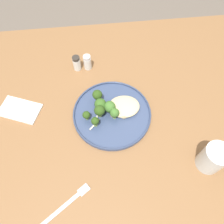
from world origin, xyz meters
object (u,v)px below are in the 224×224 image
(seared_scallop_front_small, at_px, (124,115))
(broccoli_floret_front_edge, at_px, (100,104))
(seared_scallop_tiny_bay, at_px, (131,103))
(broccoli_floret_tall_stalk, at_px, (115,113))
(seared_scallop_on_noodles, at_px, (126,107))
(broccoli_floret_rear_charred, at_px, (95,121))
(water_glass, at_px, (212,159))
(salt_shaker, at_px, (87,62))
(broccoli_floret_beside_noodles, at_px, (110,107))
(pepper_shaker, at_px, (77,63))
(dinner_fork, at_px, (66,205))
(seared_scallop_half_hidden, at_px, (113,114))
(folded_napkin, at_px, (20,110))
(broccoli_floret_left_leaning, at_px, (86,115))
(broccoli_floret_near_rim, at_px, (100,111))
(broccoli_floret_right_tilted, at_px, (97,95))
(dinner_plate, at_px, (112,114))

(seared_scallop_front_small, bearing_deg, broccoli_floret_front_edge, -25.82)
(seared_scallop_tiny_bay, relative_size, broccoli_floret_tall_stalk, 0.50)
(seared_scallop_on_noodles, distance_m, broccoli_floret_rear_charred, 0.13)
(water_glass, distance_m, salt_shaker, 0.59)
(broccoli_floret_beside_noodles, distance_m, pepper_shaker, 0.26)
(seared_scallop_front_small, bearing_deg, salt_shaker, -65.46)
(dinner_fork, bearing_deg, seared_scallop_front_small, -127.38)
(seared_scallop_on_noodles, relative_size, dinner_fork, 0.15)
(broccoli_floret_front_edge, distance_m, dinner_fork, 0.35)
(seared_scallop_half_hidden, relative_size, broccoli_floret_rear_charred, 0.48)
(broccoli_floret_tall_stalk, xyz_separation_m, folded_napkin, (0.35, -0.07, -0.04))
(seared_scallop_front_small, bearing_deg, folded_napkin, -10.77)
(seared_scallop_front_small, bearing_deg, seared_scallop_on_noodles, -112.64)
(seared_scallop_front_small, xyz_separation_m, broccoli_floret_tall_stalk, (0.03, 0.00, 0.02))
(broccoli_floret_beside_noodles, relative_size, salt_shaker, 0.80)
(salt_shaker, bearing_deg, seared_scallop_front_small, 114.54)
(broccoli_floret_front_edge, distance_m, salt_shaker, 0.22)
(salt_shaker, xyz_separation_m, pepper_shaker, (0.04, 0.00, 0.00))
(broccoli_floret_front_edge, height_order, pepper_shaker, same)
(broccoli_floret_front_edge, distance_m, broccoli_floret_left_leaning, 0.06)
(water_glass, relative_size, folded_napkin, 0.70)
(broccoli_floret_rear_charred, relative_size, broccoli_floret_beside_noodles, 0.85)
(dinner_fork, bearing_deg, pepper_shaker, -95.75)
(seared_scallop_tiny_bay, height_order, broccoli_floret_rear_charred, broccoli_floret_rear_charred)
(seared_scallop_tiny_bay, relative_size, broccoli_floret_left_leaning, 0.58)
(seared_scallop_front_small, relative_size, broccoli_floret_front_edge, 0.49)
(broccoli_floret_near_rim, relative_size, broccoli_floret_left_leaning, 1.36)
(broccoli_floret_right_tilted, xyz_separation_m, broccoli_floret_rear_charred, (0.02, 0.10, -0.01))
(broccoli_floret_tall_stalk, height_order, pepper_shaker, pepper_shaker)
(water_glass, xyz_separation_m, salt_shaker, (0.37, -0.46, -0.01))
(broccoli_floret_right_tilted, distance_m, broccoli_floret_left_leaning, 0.09)
(broccoli_floret_rear_charred, bearing_deg, seared_scallop_front_small, -166.52)
(seared_scallop_front_small, distance_m, broccoli_floret_near_rim, 0.09)
(broccoli_floret_near_rim, xyz_separation_m, folded_napkin, (0.30, -0.06, -0.04))
(broccoli_floret_right_tilted, bearing_deg, salt_shaker, -81.23)
(dinner_plate, relative_size, broccoli_floret_right_tilted, 4.83)
(seared_scallop_front_small, height_order, broccoli_floret_front_edge, broccoli_floret_front_edge)
(broccoli_floret_front_edge, bearing_deg, dinner_fork, 67.40)
(seared_scallop_front_small, relative_size, seared_scallop_tiny_bay, 1.08)
(broccoli_floret_rear_charred, height_order, pepper_shaker, pepper_shaker)
(seared_scallop_tiny_bay, height_order, broccoli_floret_left_leaning, broccoli_floret_left_leaning)
(broccoli_floret_left_leaning, relative_size, salt_shaker, 0.65)
(broccoli_floret_tall_stalk, distance_m, water_glass, 0.35)
(broccoli_floret_tall_stalk, height_order, folded_napkin, broccoli_floret_tall_stalk)
(dinner_plate, bearing_deg, broccoli_floret_tall_stalk, 113.05)
(broccoli_floret_front_edge, height_order, water_glass, water_glass)
(seared_scallop_front_small, bearing_deg, broccoli_floret_rear_charred, 13.48)
(seared_scallop_half_hidden, distance_m, folded_napkin, 0.35)
(broccoli_floret_near_rim, bearing_deg, broccoli_floret_beside_noodles, -157.13)
(broccoli_floret_near_rim, relative_size, salt_shaker, 0.89)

